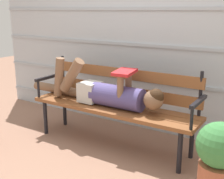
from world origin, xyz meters
The scene contains 5 objects.
ground_plane centered at (0.00, 0.00, 0.00)m, with size 12.00×12.00×0.00m, color #936B56.
house_siding centered at (0.00, 0.69, 1.20)m, with size 4.37×0.08×2.40m.
park_bench centered at (0.00, 0.14, 0.47)m, with size 1.82×0.44×0.85m.
reclining_person centered at (-0.08, 0.07, 0.57)m, with size 1.71×0.27×0.48m.
potted_plant centered at (1.16, -0.28, 0.33)m, with size 0.34×0.34×0.61m.
Camera 1 is at (1.56, -2.37, 1.39)m, focal length 47.55 mm.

